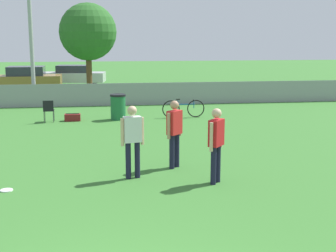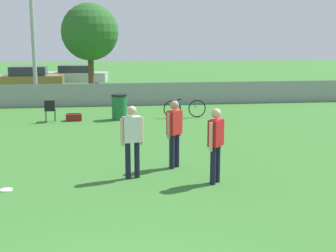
# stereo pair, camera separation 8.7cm
# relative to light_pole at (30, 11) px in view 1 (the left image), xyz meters

# --- Properties ---
(fence_backline) EXTENTS (27.05, 0.07, 1.21)m
(fence_backline) POSITION_rel_light_pole_xyz_m (3.40, -1.24, -4.02)
(fence_backline) COLOR gray
(fence_backline) RESTS_ON ground_plane
(light_pole) EXTENTS (0.90, 0.36, 7.66)m
(light_pole) POSITION_rel_light_pole_xyz_m (0.00, 0.00, 0.00)
(light_pole) COLOR #9E9EA3
(light_pole) RESTS_ON ground_plane
(tree_near_pole) EXTENTS (3.15, 3.15, 5.17)m
(tree_near_pole) POSITION_rel_light_pole_xyz_m (2.72, 2.35, -0.99)
(tree_near_pole) COLOR brown
(tree_near_pole) RESTS_ON ground_plane
(player_thrower_red) EXTENTS (0.44, 0.45, 1.75)m
(player_thrower_red) POSITION_rel_light_pole_xyz_m (5.20, -12.62, -3.55)
(player_thrower_red) COLOR #191933
(player_thrower_red) RESTS_ON ground_plane
(player_defender_red) EXTENTS (0.43, 0.45, 1.75)m
(player_defender_red) POSITION_rel_light_pole_xyz_m (5.94, -14.03, -3.55)
(player_defender_red) COLOR #191933
(player_defender_red) RESTS_ON ground_plane
(player_receiver_white) EXTENTS (0.56, 0.30, 1.75)m
(player_receiver_white) POSITION_rel_light_pole_xyz_m (4.08, -13.37, -3.55)
(player_receiver_white) COLOR #191933
(player_receiver_white) RESTS_ON ground_plane
(frisbee_disc) EXTENTS (0.28, 0.28, 0.03)m
(frisbee_disc) POSITION_rel_light_pole_xyz_m (1.25, -13.93, -4.56)
(frisbee_disc) COLOR white
(frisbee_disc) RESTS_ON ground_plane
(folding_chair_sideline) EXTENTS (0.41, 0.41, 0.87)m
(folding_chair_sideline) POSITION_rel_light_pole_xyz_m (1.28, -5.43, -4.05)
(folding_chair_sideline) COLOR #333338
(folding_chair_sideline) RESTS_ON ground_plane
(bicycle_sideline) EXTENTS (1.79, 0.44, 0.79)m
(bicycle_sideline) POSITION_rel_light_pole_xyz_m (6.75, -5.13, -4.19)
(bicycle_sideline) COLOR black
(bicycle_sideline) RESTS_ON ground_plane
(trash_bin) EXTENTS (0.64, 0.64, 1.04)m
(trash_bin) POSITION_rel_light_pole_xyz_m (4.03, -5.23, -4.05)
(trash_bin) COLOR #1E6638
(trash_bin) RESTS_ON ground_plane
(gear_bag_sideline) EXTENTS (0.62, 0.34, 0.30)m
(gear_bag_sideline) POSITION_rel_light_pole_xyz_m (2.19, -5.28, -4.43)
(gear_bag_sideline) COLOR maroon
(gear_bag_sideline) RESTS_ON ground_plane
(parked_car_tan) EXTENTS (4.30, 1.85, 1.49)m
(parked_car_tan) POSITION_rel_light_pole_xyz_m (-1.31, 6.39, -3.87)
(parked_car_tan) COLOR black
(parked_car_tan) RESTS_ON ground_plane
(parked_car_silver) EXTENTS (4.47, 2.24, 1.37)m
(parked_car_silver) POSITION_rel_light_pole_xyz_m (1.48, 9.30, -3.90)
(parked_car_silver) COLOR black
(parked_car_silver) RESTS_ON ground_plane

